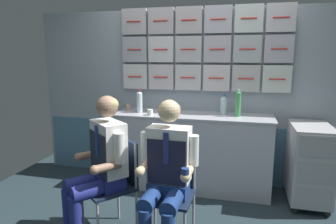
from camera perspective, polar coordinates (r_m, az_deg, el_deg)
galley_bulkhead at (r=3.74m, az=5.60°, el=3.64°), size 4.20×0.14×2.16m
galley_counter at (r=3.63m, az=4.61°, el=-7.53°), size 1.87×0.53×0.91m
service_trolley at (r=3.57m, az=25.42°, el=-8.66°), size 0.40×0.65×0.87m
folding_chair_left at (r=2.76m, az=-9.62°, el=-12.00°), size 0.56×0.56×0.86m
crew_member_left at (r=2.64m, az=-12.93°, el=-9.35°), size 0.62×0.65×1.27m
folding_chair_right at (r=2.60m, az=0.68°, el=-13.27°), size 0.41×0.42×0.86m
crew_member_right at (r=2.40m, az=-0.35°, el=-11.36°), size 0.49×0.60×1.25m
water_bottle_tall at (r=3.56m, az=10.65°, el=1.34°), size 0.08×0.08×0.23m
water_bottle_clear at (r=3.61m, az=-5.49°, el=1.98°), size 0.07×0.07×0.28m
water_bottle_blue_cap at (r=3.46m, az=13.31°, el=1.60°), size 0.06×0.06×0.31m
coffee_cup_spare at (r=3.81m, az=-7.64°, el=0.98°), size 0.06×0.06×0.08m
espresso_cup_small at (r=3.45m, az=-3.46°, el=-0.02°), size 0.06×0.06×0.07m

